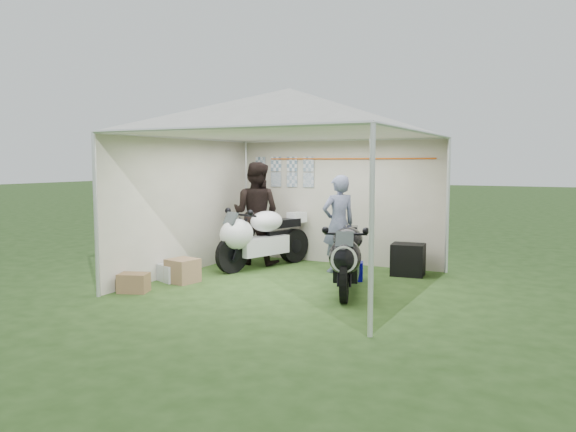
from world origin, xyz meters
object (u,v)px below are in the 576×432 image
paddock_stand (350,271)px  crate_3 (134,283)px  canopy_tent (290,117)px  person_dark_jacket (256,213)px  crate_0 (171,273)px  person_blue_jacket (339,224)px  motorcycle_white (260,236)px  equipment_box (408,260)px  crate_2 (184,276)px  motorcycle_black (347,256)px  crate_1 (183,271)px

paddock_stand → crate_3: size_ratio=0.97×
canopy_tent → person_dark_jacket: 2.42m
person_dark_jacket → crate_0: 2.15m
canopy_tent → person_blue_jacket: (0.33, 1.17, -1.74)m
motorcycle_white → crate_0: 1.79m
person_dark_jacket → crate_0: person_dark_jacket is taller
crate_0 → person_blue_jacket: bearing=42.5°
equipment_box → crate_2: 3.69m
motorcycle_black → crate_3: motorcycle_black is taller
crate_3 → person_dark_jacket: bearing=81.4°
canopy_tent → person_dark_jacket: canopy_tent is taller
canopy_tent → person_blue_jacket: 2.12m
crate_1 → paddock_stand: bearing=30.6°
canopy_tent → person_blue_jacket: canopy_tent is taller
crate_2 → equipment_box: bearing=36.4°
canopy_tent → person_dark_jacket: size_ratio=2.99×
crate_1 → crate_2: bearing=-33.0°
canopy_tent → crate_0: bearing=-157.1°
crate_3 → person_blue_jacket: bearing=53.0°
crate_3 → crate_2: bearing=72.6°
motorcycle_white → paddock_stand: (1.80, -0.21, -0.44)m
motorcycle_white → crate_1: (-0.49, -1.57, -0.40)m
motorcycle_black → crate_2: motorcycle_black is taller
equipment_box → crate_3: size_ratio=1.29×
person_blue_jacket → crate_1: (-1.86, -1.90, -0.65)m
person_dark_jacket → equipment_box: 2.90m
canopy_tent → crate_2: 2.97m
person_blue_jacket → crate_0: (-2.08, -1.91, -0.70)m
canopy_tent → paddock_stand: canopy_tent is taller
person_blue_jacket → canopy_tent: bearing=24.8°
paddock_stand → person_blue_jacket: bearing=128.1°
paddock_stand → crate_0: size_ratio=0.99×
motorcycle_black → paddock_stand: 0.98m
crate_3 → paddock_stand: bearing=41.5°
motorcycle_white → person_dark_jacket: (-0.29, 0.37, 0.36)m
paddock_stand → crate_3: bearing=-138.5°
motorcycle_white → equipment_box: motorcycle_white is taller
paddock_stand → crate_0: 2.86m
crate_0 → equipment_box: bearing=33.8°
motorcycle_white → paddock_stand: 1.86m
motorcycle_white → person_blue_jacket: person_blue_jacket is taller
person_dark_jacket → motorcycle_white: bearing=121.7°
motorcycle_black → crate_0: motorcycle_black is taller
person_dark_jacket → crate_3: bearing=74.8°
equipment_box → crate_0: size_ratio=1.32×
person_blue_jacket → crate_3: person_blue_jacket is taller
crate_3 → crate_0: bearing=90.2°
motorcycle_white → person_dark_jacket: bearing=146.5°
equipment_box → crate_0: 3.89m
crate_2 → person_blue_jacket: bearing=46.7°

